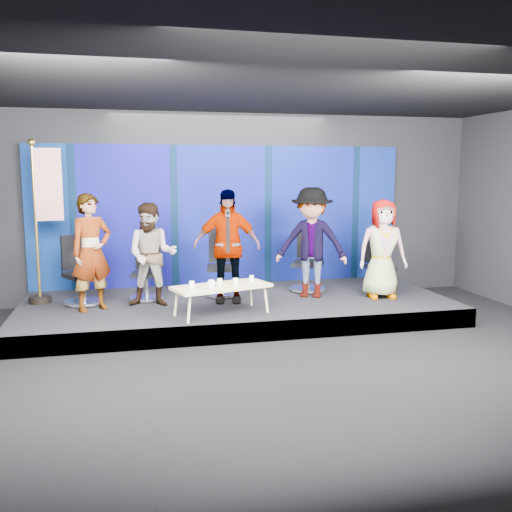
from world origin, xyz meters
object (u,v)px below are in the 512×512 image
at_px(coffee_table, 222,288).
at_px(panelist_c, 227,246).
at_px(chair_c, 222,274).
at_px(mug_c, 220,281).
at_px(chair_a, 82,282).
at_px(panelist_d, 312,243).
at_px(panelist_e, 382,249).
at_px(flag_stand, 44,217).
at_px(chair_b, 147,280).
at_px(panelist_a, 91,252).
at_px(mug_b, 211,284).
at_px(mug_d, 236,282).
at_px(chair_d, 308,270).
at_px(mug_e, 252,278).
at_px(mug_a, 192,284).
at_px(chair_e, 379,273).
at_px(panelist_b, 152,255).

bearing_deg(coffee_table, panelist_c, 74.29).
height_order(chair_c, mug_c, chair_c).
bearing_deg(chair_a, panelist_c, -38.82).
height_order(panelist_d, mug_c, panelist_d).
relative_size(panelist_e, flag_stand, 0.63).
bearing_deg(chair_c, chair_b, -168.73).
bearing_deg(panelist_a, mug_b, -55.44).
height_order(chair_b, mug_d, chair_b).
height_order(chair_a, chair_d, chair_d).
relative_size(panelist_a, chair_b, 1.77).
xyz_separation_m(panelist_e, mug_e, (-2.32, -0.33, -0.34)).
bearing_deg(panelist_d, panelist_c, -151.90).
bearing_deg(chair_a, chair_c, -26.27).
distance_m(mug_c, flag_stand, 3.07).
xyz_separation_m(chair_c, panelist_e, (2.59, -0.78, 0.46)).
bearing_deg(mug_a, flag_stand, 145.31).
bearing_deg(mug_d, mug_e, 38.55).
xyz_separation_m(panelist_e, mug_b, (-3.00, -0.65, -0.34)).
bearing_deg(panelist_c, mug_d, -81.54).
distance_m(panelist_a, mug_a, 1.68).
xyz_separation_m(chair_d, flag_stand, (-4.42, 0.05, 1.01)).
xyz_separation_m(chair_e, mug_a, (-3.46, -1.09, 0.15)).
xyz_separation_m(chair_b, mug_c, (1.03, -1.22, 0.16)).
bearing_deg(panelist_c, panelist_d, 12.03).
xyz_separation_m(chair_b, panelist_e, (3.87, -0.75, 0.50)).
height_order(chair_d, coffee_table, chair_d).
relative_size(panelist_b, mug_b, 15.42).
relative_size(panelist_b, panelist_e, 0.98).
relative_size(chair_a, chair_d, 0.96).
distance_m(chair_c, mug_a, 1.57).
relative_size(panelist_b, chair_c, 1.44).
xyz_separation_m(panelist_c, coffee_table, (-0.23, -0.81, -0.51)).
relative_size(chair_b, mug_c, 11.25).
height_order(panelist_b, panelist_d, panelist_d).
bearing_deg(mug_e, flag_stand, 158.83).
bearing_deg(mug_d, panelist_e, 12.20).
relative_size(panelist_d, mug_e, 21.20).
height_order(chair_c, mug_e, chair_c).
distance_m(panelist_a, mug_e, 2.47).
relative_size(panelist_a, mug_a, 18.87).
bearing_deg(mug_a, panelist_d, 23.93).
xyz_separation_m(panelist_c, mug_e, (0.28, -0.60, -0.43)).
height_order(panelist_d, chair_e, panelist_d).
bearing_deg(chair_d, chair_b, -152.59).
xyz_separation_m(panelist_d, mug_a, (-2.14, -0.95, -0.44)).
relative_size(panelist_a, flag_stand, 0.68).
bearing_deg(panelist_e, mug_d, -160.09).
xyz_separation_m(panelist_a, mug_d, (2.09, -0.74, -0.40)).
xyz_separation_m(chair_d, mug_c, (-1.82, -1.30, 0.11)).
height_order(chair_e, mug_a, chair_e).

